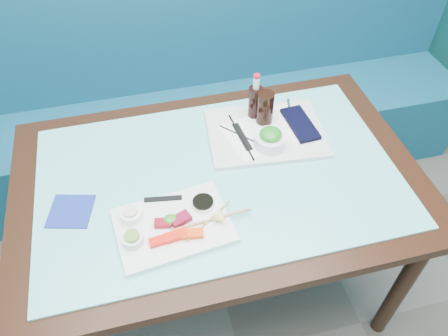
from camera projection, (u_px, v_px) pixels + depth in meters
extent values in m
cube|color=navy|center=(187.00, 139.00, 2.40)|extent=(3.00, 0.55, 0.45)
cube|color=navy|center=(173.00, 41.00, 2.19)|extent=(3.00, 0.12, 0.95)
cube|color=black|center=(219.00, 180.00, 1.52)|extent=(1.40, 0.90, 0.04)
cylinder|color=black|center=(401.00, 287.00, 1.65)|extent=(0.06, 0.06, 0.71)
cylinder|color=black|center=(64.00, 201.00, 1.93)|extent=(0.06, 0.06, 0.71)
cylinder|color=black|center=(324.00, 153.00, 2.14)|extent=(0.06, 0.06, 0.71)
cube|color=#67CBCE|center=(219.00, 176.00, 1.50)|extent=(1.22, 0.76, 0.01)
cube|color=white|center=(173.00, 226.00, 1.34)|extent=(0.37, 0.28, 0.02)
cube|color=#F71509|center=(159.00, 241.00, 1.29)|extent=(0.06, 0.03, 0.01)
cube|color=#FD1A0A|center=(176.00, 236.00, 1.30)|extent=(0.07, 0.04, 0.02)
cube|color=#FF420A|center=(192.00, 234.00, 1.30)|extent=(0.07, 0.04, 0.02)
cube|color=maroon|center=(163.00, 223.00, 1.33)|extent=(0.06, 0.04, 0.02)
cube|color=maroon|center=(181.00, 219.00, 1.34)|extent=(0.07, 0.06, 0.02)
ellipsoid|color=#32871F|center=(171.00, 220.00, 1.33)|extent=(0.05, 0.04, 0.02)
cylinder|color=white|center=(133.00, 239.00, 1.28)|extent=(0.08, 0.08, 0.03)
cylinder|color=olive|center=(132.00, 236.00, 1.27)|extent=(0.06, 0.06, 0.01)
cylinder|color=white|center=(131.00, 215.00, 1.34)|extent=(0.07, 0.07, 0.03)
cylinder|color=beige|center=(130.00, 211.00, 1.33)|extent=(0.05, 0.05, 0.01)
cylinder|color=white|center=(203.00, 204.00, 1.38)|extent=(0.08, 0.08, 0.01)
cylinder|color=black|center=(203.00, 202.00, 1.37)|extent=(0.08, 0.08, 0.01)
cone|color=#F5EB74|center=(221.00, 218.00, 1.32)|extent=(0.05, 0.05, 0.04)
cube|color=black|center=(163.00, 199.00, 1.40)|extent=(0.12, 0.04, 0.00)
cylinder|color=#A48B4D|center=(209.00, 220.00, 1.34)|extent=(0.17, 0.12, 0.01)
cylinder|color=#AB7950|center=(212.00, 219.00, 1.34)|extent=(0.25, 0.03, 0.01)
cube|color=silver|center=(266.00, 133.00, 1.63)|extent=(0.46, 0.36, 0.02)
cube|color=white|center=(266.00, 131.00, 1.63)|extent=(0.34, 0.27, 0.00)
cylinder|color=white|center=(270.00, 141.00, 1.56)|extent=(0.13, 0.13, 0.05)
ellipsoid|color=#207C1C|center=(271.00, 134.00, 1.54)|extent=(0.08, 0.08, 0.04)
cylinder|color=black|center=(265.00, 108.00, 1.62)|extent=(0.07, 0.07, 0.13)
cube|color=black|center=(300.00, 124.00, 1.64)|extent=(0.10, 0.20, 0.02)
cylinder|color=silver|center=(289.00, 107.00, 1.71)|extent=(0.03, 0.09, 0.01)
cylinder|color=black|center=(241.00, 137.00, 1.60)|extent=(0.03, 0.25, 0.01)
cylinder|color=black|center=(243.00, 136.00, 1.60)|extent=(0.14, 0.16, 0.01)
cube|color=black|center=(242.00, 137.00, 1.60)|extent=(0.04, 0.15, 0.00)
cylinder|color=black|center=(255.00, 104.00, 1.65)|extent=(0.07, 0.07, 0.14)
cylinder|color=silver|center=(256.00, 83.00, 1.58)|extent=(0.03, 0.03, 0.05)
cylinder|color=red|center=(257.00, 76.00, 1.56)|extent=(0.03, 0.03, 0.01)
cube|color=navy|center=(71.00, 211.00, 1.39)|extent=(0.16, 0.16, 0.01)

